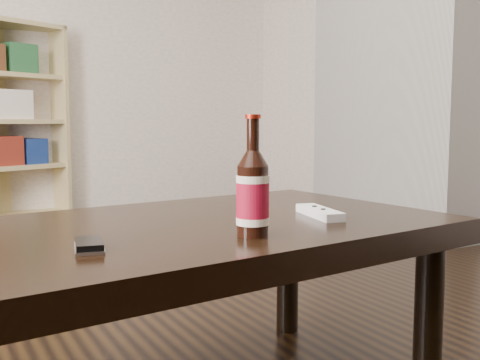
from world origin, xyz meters
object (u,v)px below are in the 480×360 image
coffee_table (189,248)px  phone (89,245)px  remote (320,212)px  bookshelf (7,118)px  beer_bottle (253,194)px

coffee_table → phone: phone is taller
remote → bookshelf: bearing=107.9°
coffee_table → beer_bottle: beer_bottle is taller
phone → coffee_table: bearing=43.1°
bookshelf → phone: bookshelf is taller
bookshelf → beer_bottle: bookshelf is taller
coffee_table → phone: size_ratio=12.04×
beer_bottle → phone: (-0.33, 0.04, -0.08)m
beer_bottle → remote: beer_bottle is taller
coffee_table → remote: size_ratio=6.87×
beer_bottle → remote: 0.31m
coffee_table → remote: 0.34m
remote → beer_bottle: bearing=-142.7°
phone → bookshelf: bearing=97.3°
beer_bottle → coffee_table: bearing=104.0°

